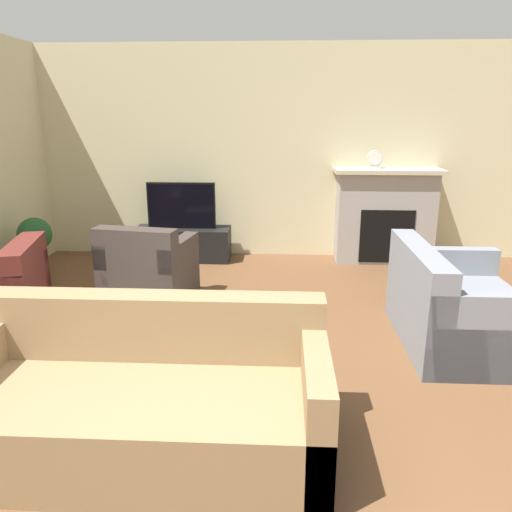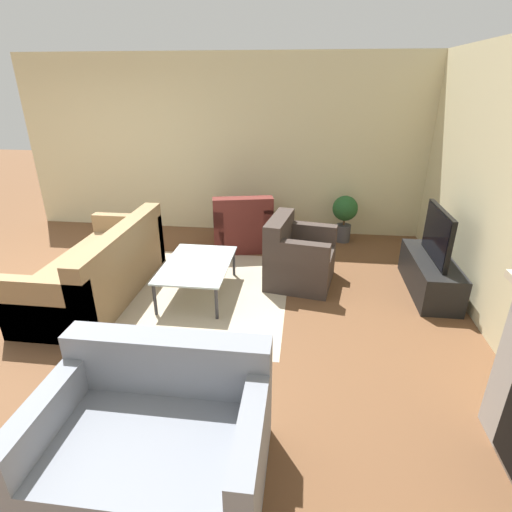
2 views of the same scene
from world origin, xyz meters
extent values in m
plane|color=brown|center=(0.00, 0.00, 0.00)|extent=(20.00, 20.00, 0.00)
cube|color=beige|center=(-2.71, 2.43, 1.35)|extent=(0.06, 7.87, 2.70)
cube|color=#B7A88E|center=(-0.43, 1.93, 0.00)|extent=(2.32, 1.95, 0.00)
cube|color=black|center=(-0.83, 4.56, 0.21)|extent=(1.22, 0.44, 0.42)
cube|color=black|center=(-0.83, 4.56, 0.71)|extent=(0.87, 0.05, 0.59)
cube|color=black|center=(-0.83, 4.54, 0.71)|extent=(0.83, 0.01, 0.55)
cube|color=#8C704C|center=(-0.29, 0.70, 0.21)|extent=(2.04, 0.92, 0.42)
cube|color=#8C704C|center=(-0.29, 1.06, 0.62)|extent=(2.04, 0.20, 0.40)
cube|color=#8C704C|center=(-1.24, 0.70, 0.33)|extent=(0.14, 0.92, 0.66)
cube|color=#8C704C|center=(0.66, 0.70, 0.33)|extent=(0.14, 0.92, 0.66)
cube|color=gray|center=(1.96, 2.22, 0.21)|extent=(0.97, 1.34, 0.42)
cube|color=gray|center=(1.58, 2.22, 0.62)|extent=(0.20, 1.34, 0.40)
cube|color=gray|center=(1.96, 1.62, 0.33)|extent=(0.97, 0.14, 0.66)
cube|color=gray|center=(1.96, 2.82, 0.33)|extent=(0.97, 0.14, 0.66)
cube|color=#5B231E|center=(-1.99, 2.14, 0.21)|extent=(0.97, 1.00, 0.42)
cube|color=#5B231E|center=(-1.70, 2.21, 0.62)|extent=(0.39, 0.86, 0.40)
cube|color=#5B231E|center=(-2.07, 2.48, 0.33)|extent=(0.81, 0.32, 0.66)
cube|color=#5B231E|center=(-1.91, 1.80, 0.33)|extent=(0.81, 0.32, 0.66)
cube|color=#3D332D|center=(-0.86, 3.04, 0.21)|extent=(0.91, 0.88, 0.42)
cube|color=#3D332D|center=(-0.91, 2.77, 0.62)|extent=(0.82, 0.33, 0.40)
cube|color=#3D332D|center=(-0.54, 2.99, 0.33)|extent=(0.26, 0.77, 0.66)
cube|color=#3D332D|center=(-1.19, 3.10, 0.33)|extent=(0.26, 0.77, 0.66)
cylinder|color=#333338|center=(-0.95, 1.53, 0.18)|extent=(0.04, 0.04, 0.36)
cylinder|color=#333338|center=(0.09, 1.53, 0.18)|extent=(0.04, 0.04, 0.36)
cylinder|color=#333338|center=(-0.95, 2.20, 0.18)|extent=(0.04, 0.04, 0.36)
cylinder|color=#333338|center=(0.09, 2.20, 0.18)|extent=(0.04, 0.04, 0.36)
cube|color=silver|center=(-0.43, 1.87, 0.37)|extent=(1.12, 0.75, 0.02)
cylinder|color=#47474C|center=(-2.34, 3.67, 0.13)|extent=(0.23, 0.23, 0.26)
cylinder|color=#4C3823|center=(-2.34, 3.67, 0.32)|extent=(0.03, 0.03, 0.11)
sphere|color=#235628|center=(-2.34, 3.67, 0.53)|extent=(0.38, 0.38, 0.38)
camera|label=1|loc=(0.47, -1.68, 1.86)|focal=35.00mm
camera|label=2|loc=(3.60, 3.05, 2.30)|focal=28.00mm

